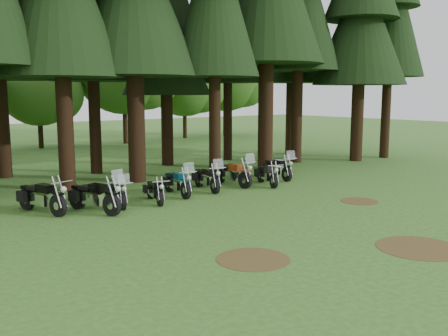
{
  "coord_description": "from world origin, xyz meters",
  "views": [
    {
      "loc": [
        -10.73,
        -10.69,
        3.96
      ],
      "look_at": [
        1.61,
        5.0,
        1.0
      ],
      "focal_mm": 40.0,
      "sensor_mm": 36.0,
      "label": 1
    }
  ],
  "objects_px": {
    "motorcycle_1": "(94,197)",
    "motorcycle_3": "(155,192)",
    "motorcycle_2": "(118,194)",
    "motorcycle_5": "(207,179)",
    "motorcycle_4": "(177,183)",
    "motorcycle_8": "(277,169)",
    "motorcycle_6": "(232,174)",
    "motorcycle_0": "(42,198)",
    "motorcycle_7": "(267,175)"
  },
  "relations": [
    {
      "from": "motorcycle_1",
      "to": "motorcycle_2",
      "type": "distance_m",
      "value": 1.18
    },
    {
      "from": "motorcycle_4",
      "to": "motorcycle_8",
      "type": "relative_size",
      "value": 0.99
    },
    {
      "from": "motorcycle_3",
      "to": "motorcycle_4",
      "type": "distance_m",
      "value": 1.46
    },
    {
      "from": "motorcycle_0",
      "to": "motorcycle_5",
      "type": "height_order",
      "value": "motorcycle_5"
    },
    {
      "from": "motorcycle_5",
      "to": "motorcycle_6",
      "type": "distance_m",
      "value": 1.48
    },
    {
      "from": "motorcycle_5",
      "to": "motorcycle_6",
      "type": "relative_size",
      "value": 0.94
    },
    {
      "from": "motorcycle_1",
      "to": "motorcycle_5",
      "type": "distance_m",
      "value": 5.37
    },
    {
      "from": "motorcycle_2",
      "to": "motorcycle_0",
      "type": "bearing_deg",
      "value": -179.5
    },
    {
      "from": "motorcycle_4",
      "to": "motorcycle_5",
      "type": "distance_m",
      "value": 1.55
    },
    {
      "from": "motorcycle_2",
      "to": "motorcycle_3",
      "type": "relative_size",
      "value": 1.08
    },
    {
      "from": "motorcycle_2",
      "to": "motorcycle_8",
      "type": "height_order",
      "value": "motorcycle_8"
    },
    {
      "from": "motorcycle_0",
      "to": "motorcycle_6",
      "type": "xyz_separation_m",
      "value": [
        8.2,
        -0.02,
        0.0
      ]
    },
    {
      "from": "motorcycle_1",
      "to": "motorcycle_7",
      "type": "xyz_separation_m",
      "value": [
        8.08,
        0.16,
        -0.08
      ]
    },
    {
      "from": "motorcycle_6",
      "to": "motorcycle_7",
      "type": "bearing_deg",
      "value": -36.17
    },
    {
      "from": "motorcycle_2",
      "to": "motorcycle_5",
      "type": "xyz_separation_m",
      "value": [
        4.22,
        0.38,
        0.05
      ]
    },
    {
      "from": "motorcycle_0",
      "to": "motorcycle_3",
      "type": "distance_m",
      "value": 3.94
    },
    {
      "from": "motorcycle_2",
      "to": "motorcycle_3",
      "type": "height_order",
      "value": "motorcycle_2"
    },
    {
      "from": "motorcycle_4",
      "to": "motorcycle_5",
      "type": "xyz_separation_m",
      "value": [
        1.55,
        0.13,
        0.0
      ]
    },
    {
      "from": "motorcycle_4",
      "to": "motorcycle_1",
      "type": "bearing_deg",
      "value": -161.09
    },
    {
      "from": "motorcycle_7",
      "to": "motorcycle_8",
      "type": "height_order",
      "value": "motorcycle_8"
    },
    {
      "from": "motorcycle_2",
      "to": "motorcycle_4",
      "type": "bearing_deg",
      "value": 18.49
    },
    {
      "from": "motorcycle_1",
      "to": "motorcycle_6",
      "type": "height_order",
      "value": "motorcycle_1"
    },
    {
      "from": "motorcycle_1",
      "to": "motorcycle_3",
      "type": "distance_m",
      "value": 2.43
    },
    {
      "from": "motorcycle_2",
      "to": "motorcycle_5",
      "type": "height_order",
      "value": "motorcycle_5"
    },
    {
      "from": "motorcycle_3",
      "to": "motorcycle_5",
      "type": "bearing_deg",
      "value": 28.95
    },
    {
      "from": "motorcycle_3",
      "to": "motorcycle_5",
      "type": "distance_m",
      "value": 2.97
    },
    {
      "from": "motorcycle_1",
      "to": "motorcycle_3",
      "type": "bearing_deg",
      "value": -13.64
    },
    {
      "from": "motorcycle_0",
      "to": "motorcycle_2",
      "type": "distance_m",
      "value": 2.57
    },
    {
      "from": "motorcycle_1",
      "to": "motorcycle_5",
      "type": "bearing_deg",
      "value": -8.05
    },
    {
      "from": "motorcycle_1",
      "to": "motorcycle_5",
      "type": "relative_size",
      "value": 1.07
    },
    {
      "from": "motorcycle_3",
      "to": "motorcycle_5",
      "type": "relative_size",
      "value": 0.83
    },
    {
      "from": "motorcycle_3",
      "to": "motorcycle_8",
      "type": "xyz_separation_m",
      "value": [
        7.16,
        0.91,
        0.08
      ]
    },
    {
      "from": "motorcycle_1",
      "to": "motorcycle_8",
      "type": "relative_size",
      "value": 1.07
    },
    {
      "from": "motorcycle_3",
      "to": "motorcycle_7",
      "type": "distance_m",
      "value": 5.66
    },
    {
      "from": "motorcycle_6",
      "to": "motorcycle_8",
      "type": "relative_size",
      "value": 1.05
    },
    {
      "from": "motorcycle_0",
      "to": "motorcycle_5",
      "type": "bearing_deg",
      "value": -18.34
    },
    {
      "from": "motorcycle_2",
      "to": "motorcycle_3",
      "type": "bearing_deg",
      "value": -0.14
    },
    {
      "from": "motorcycle_5",
      "to": "motorcycle_2",
      "type": "bearing_deg",
      "value": -163.37
    },
    {
      "from": "motorcycle_2",
      "to": "motorcycle_7",
      "type": "bearing_deg",
      "value": 10.77
    },
    {
      "from": "motorcycle_6",
      "to": "motorcycle_1",
      "type": "bearing_deg",
      "value": -174.66
    },
    {
      "from": "motorcycle_5",
      "to": "motorcycle_7",
      "type": "height_order",
      "value": "motorcycle_5"
    },
    {
      "from": "motorcycle_2",
      "to": "motorcycle_4",
      "type": "relative_size",
      "value": 0.9
    },
    {
      "from": "motorcycle_4",
      "to": "motorcycle_6",
      "type": "height_order",
      "value": "motorcycle_6"
    },
    {
      "from": "motorcycle_4",
      "to": "motorcycle_0",
      "type": "bearing_deg",
      "value": -175.23
    },
    {
      "from": "motorcycle_4",
      "to": "motorcycle_6",
      "type": "distance_m",
      "value": 3.03
    },
    {
      "from": "motorcycle_5",
      "to": "motorcycle_6",
      "type": "bearing_deg",
      "value": 18.15
    },
    {
      "from": "motorcycle_8",
      "to": "motorcycle_6",
      "type": "bearing_deg",
      "value": -167.47
    },
    {
      "from": "motorcycle_5",
      "to": "motorcycle_8",
      "type": "bearing_deg",
      "value": 14.48
    },
    {
      "from": "motorcycle_1",
      "to": "motorcycle_8",
      "type": "height_order",
      "value": "motorcycle_1"
    },
    {
      "from": "motorcycle_6",
      "to": "motorcycle_4",
      "type": "bearing_deg",
      "value": -177.41
    }
  ]
}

